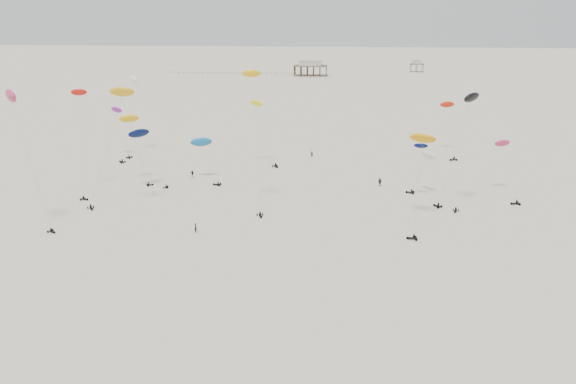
# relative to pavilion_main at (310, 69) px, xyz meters

# --- Properties ---
(ground_plane) EXTENTS (900.00, 900.00, 0.00)m
(ground_plane) POSITION_rel_pavilion_main_xyz_m (10.00, -150.00, -4.22)
(ground_plane) COLOR beige
(pavilion_main) EXTENTS (21.00, 13.00, 9.80)m
(pavilion_main) POSITION_rel_pavilion_main_xyz_m (0.00, 0.00, 0.00)
(pavilion_main) COLOR brown
(pavilion_main) RESTS_ON ground
(pavilion_small) EXTENTS (9.00, 7.00, 8.00)m
(pavilion_small) POSITION_rel_pavilion_main_xyz_m (70.00, 30.00, -0.74)
(pavilion_small) COLOR brown
(pavilion_small) RESTS_ON ground
(pier_fence) EXTENTS (80.20, 0.20, 1.50)m
(pier_fence) POSITION_rel_pavilion_main_xyz_m (-52.00, -0.00, -3.45)
(pier_fence) COLOR black
(pier_fence) RESTS_ON ground
(rig_0) EXTENTS (5.10, 15.13, 23.02)m
(rig_0) POSITION_rel_pavilion_main_xyz_m (2.50, -248.86, 10.04)
(rig_0) COLOR black
(rig_0) RESTS_ON ground
(rig_1) EXTENTS (6.77, 5.03, 9.44)m
(rig_1) POSITION_rel_pavilion_main_xyz_m (38.38, -237.48, 1.96)
(rig_1) COLOR black
(rig_1) RESTS_ON ground
(rig_2) EXTENTS (8.95, 12.46, 15.89)m
(rig_2) POSITION_rel_pavilion_main_xyz_m (39.91, -244.71, 2.25)
(rig_2) COLOR black
(rig_2) RESTS_ON ground
(rig_3) EXTENTS (10.36, 6.70, 25.09)m
(rig_3) POSITION_rel_pavilion_main_xyz_m (-2.26, -216.60, 14.32)
(rig_3) COLOR black
(rig_3) RESTS_ON ground
(rig_4) EXTENTS (9.24, 8.24, 16.54)m
(rig_4) POSITION_rel_pavilion_main_xyz_m (-29.91, -233.91, 8.65)
(rig_4) COLOR black
(rig_4) RESTS_ON ground
(rig_5) EXTENTS (10.55, 7.41, 25.04)m
(rig_5) POSITION_rel_pavilion_main_xyz_m (-25.98, -251.58, 15.63)
(rig_5) COLOR black
(rig_5) RESTS_ON ground
(rig_6) EXTENTS (6.79, 13.12, 23.70)m
(rig_6) POSITION_rel_pavilion_main_xyz_m (-38.35, -242.54, 10.84)
(rig_6) COLOR black
(rig_6) RESTS_ON ground
(rig_7) EXTENTS (9.40, 7.87, 23.82)m
(rig_7) POSITION_rel_pavilion_main_xyz_m (44.95, -244.63, 14.73)
(rig_7) COLOR black
(rig_7) RESTS_ON ground
(rig_8) EXTENTS (4.19, 13.70, 14.83)m
(rig_8) POSITION_rel_pavilion_main_xyz_m (56.42, -237.02, 3.14)
(rig_8) COLOR black
(rig_8) RESTS_ON ground
(rig_9) EXTENTS (6.37, 16.33, 19.67)m
(rig_9) POSITION_rel_pavilion_main_xyz_m (35.04, -254.83, 9.02)
(rig_9) COLOR black
(rig_9) RESTS_ON ground
(rig_10) EXTENTS (4.47, 16.77, 18.54)m
(rig_10) POSITION_rel_pavilion_main_xyz_m (50.57, -198.43, 4.91)
(rig_10) COLOR black
(rig_10) RESTS_ON ground
(rig_11) EXTENTS (8.96, 9.51, 11.45)m
(rig_11) POSITION_rel_pavilion_main_xyz_m (-13.43, -231.10, 3.30)
(rig_11) COLOR black
(rig_11) RESTS_ON ground
(rig_12) EXTENTS (10.20, 7.84, 26.06)m
(rig_12) POSITION_rel_pavilion_main_xyz_m (-39.39, -265.22, 18.04)
(rig_12) COLOR black
(rig_12) RESTS_ON ground
(rig_13) EXTENTS (9.47, 5.28, 14.05)m
(rig_13) POSITION_rel_pavilion_main_xyz_m (-25.95, -238.68, 7.00)
(rig_13) COLOR black
(rig_13) RESTS_ON ground
(rig_14) EXTENTS (4.42, 14.15, 22.38)m
(rig_14) POSITION_rel_pavilion_main_xyz_m (-39.83, -204.95, 13.10)
(rig_14) COLOR black
(rig_14) RESTS_ON ground
(rig_15) EXTENTS (7.51, 12.31, 15.13)m
(rig_15) POSITION_rel_pavilion_main_xyz_m (-42.17, -212.16, 5.42)
(rig_15) COLOR black
(rig_15) RESTS_ON ground
(spectator_0) EXTENTS (0.88, 0.93, 2.12)m
(spectator_0) POSITION_rel_pavilion_main_xyz_m (-6.85, -266.33, -4.22)
(spectator_0) COLOR black
(spectator_0) RESTS_ON ground
(spectator_1) EXTENTS (1.28, 1.10, 2.27)m
(spectator_1) POSITION_rel_pavilion_main_xyz_m (29.11, -233.83, -4.22)
(spectator_1) COLOR black
(spectator_1) RESTS_ON ground
(spectator_2) EXTENTS (1.32, 0.76, 2.17)m
(spectator_2) POSITION_rel_pavilion_main_xyz_m (-16.65, -230.94, -4.22)
(spectator_2) COLOR black
(spectator_2) RESTS_ON ground
(spectator_3) EXTENTS (0.87, 0.73, 2.02)m
(spectator_3) POSITION_rel_pavilion_main_xyz_m (11.75, -208.00, -4.22)
(spectator_3) COLOR black
(spectator_3) RESTS_ON ground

